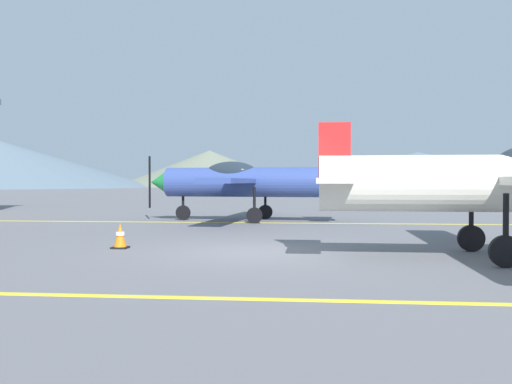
# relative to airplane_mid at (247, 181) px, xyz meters

# --- Properties ---
(ground_plane) EXTENTS (400.00, 400.00, 0.00)m
(ground_plane) POSITION_rel_airplane_mid_xyz_m (1.38, -9.38, -1.56)
(ground_plane) COLOR slate
(apron_line_near) EXTENTS (80.00, 0.16, 0.01)m
(apron_line_near) POSITION_rel_airplane_mid_xyz_m (1.38, -14.23, -1.55)
(apron_line_near) COLOR yellow
(apron_line_near) RESTS_ON ground_plane
(apron_line_far) EXTENTS (80.00, 0.16, 0.01)m
(apron_line_far) POSITION_rel_airplane_mid_xyz_m (1.38, -0.96, -1.55)
(apron_line_far) COLOR yellow
(apron_line_far) RESTS_ON ground_plane
(airplane_mid) EXTENTS (8.06, 9.26, 2.77)m
(airplane_mid) POSITION_rel_airplane_mid_xyz_m (0.00, 0.00, 0.00)
(airplane_mid) COLOR #33478C
(airplane_mid) RESTS_ON ground_plane
(traffic_cone_front) EXTENTS (0.36, 0.36, 0.59)m
(traffic_cone_front) POSITION_rel_airplane_mid_xyz_m (-1.91, -9.04, -1.27)
(traffic_cone_front) COLOR black
(traffic_cone_front) RESTS_ON ground_plane
(hill_centerleft) EXTENTS (50.87, 50.87, 9.94)m
(hill_centerleft) POSITION_rel_airplane_mid_xyz_m (-25.35, 128.34, 3.41)
(hill_centerleft) COLOR slate
(hill_centerleft) RESTS_ON ground_plane
(hill_centerright) EXTENTS (76.30, 76.30, 8.96)m
(hill_centerright) POSITION_rel_airplane_mid_xyz_m (29.37, 123.34, 2.92)
(hill_centerright) COLOR slate
(hill_centerright) RESTS_ON ground_plane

